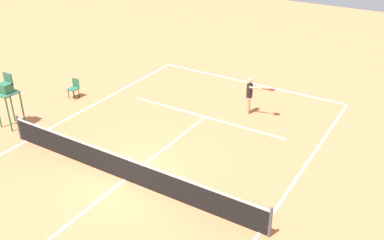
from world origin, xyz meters
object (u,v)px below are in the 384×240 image
object	(u,v)px
courtside_chair_mid	(74,87)
tennis_ball	(264,136)
umpire_chair	(7,92)
player_serving	(251,93)

from	to	relation	value
courtside_chair_mid	tennis_ball	bearing A→B (deg)	-172.34
tennis_ball	umpire_chair	xyz separation A→B (m)	(9.65, 4.83, 1.57)
player_serving	umpire_chair	size ratio (longest dim) A/B	0.72
umpire_chair	courtside_chair_mid	bearing A→B (deg)	-92.10
umpire_chair	player_serving	bearing A→B (deg)	-141.85
courtside_chair_mid	player_serving	bearing A→B (deg)	-160.26
courtside_chair_mid	umpire_chair	bearing A→B (deg)	87.90
player_serving	courtside_chair_mid	distance (m)	8.61
tennis_ball	umpire_chair	distance (m)	10.91
player_serving	tennis_ball	bearing A→B (deg)	26.77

